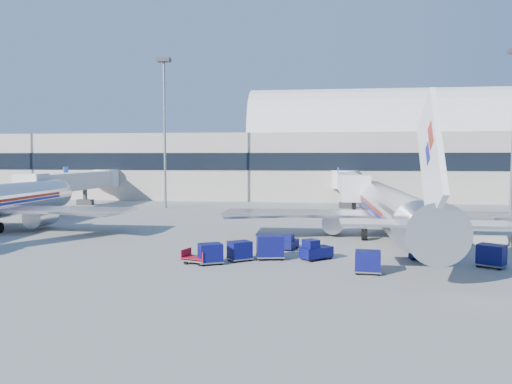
# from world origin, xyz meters

# --- Properties ---
(ground) EXTENTS (260.00, 260.00, 0.00)m
(ground) POSITION_xyz_m (0.00, 0.00, 0.00)
(ground) COLOR gray
(ground) RESTS_ON ground
(terminal) EXTENTS (170.00, 28.15, 21.00)m
(terminal) POSITION_xyz_m (-13.60, 55.96, 7.52)
(terminal) COLOR #B2AA9E
(terminal) RESTS_ON ground
(airliner_main) EXTENTS (32.00, 37.26, 12.07)m
(airliner_main) POSITION_xyz_m (10.00, 4.51, 2.93)
(airliner_main) COLOR silver
(airliner_main) RESTS_ON ground
(jetbridge_near) EXTENTS (4.40, 27.50, 6.25)m
(jetbridge_near) POSITION_xyz_m (7.60, 30.81, 3.93)
(jetbridge_near) COLOR silver
(jetbridge_near) RESTS_ON ground
(jetbridge_mid) EXTENTS (4.40, 27.50, 6.25)m
(jetbridge_mid) POSITION_xyz_m (-34.40, 30.81, 3.93)
(jetbridge_mid) COLOR silver
(jetbridge_mid) RESTS_ON ground
(mast_west) EXTENTS (2.00, 1.20, 22.60)m
(mast_west) POSITION_xyz_m (-20.00, 30.00, 14.79)
(mast_west) COLOR slate
(mast_west) RESTS_ON ground
(barrier_near) EXTENTS (3.00, 0.55, 0.90)m
(barrier_near) POSITION_xyz_m (18.00, 2.00, 0.45)
(barrier_near) COLOR #9E9E96
(barrier_near) RESTS_ON ground
(tug_lead) EXTENTS (2.65, 2.49, 1.59)m
(tug_lead) POSITION_xyz_m (2.88, -5.93, 0.72)
(tug_lead) COLOR #090B48
(tug_lead) RESTS_ON ground
(tug_right) EXTENTS (2.46, 2.13, 1.44)m
(tug_right) POSITION_xyz_m (11.04, -5.21, 0.66)
(tug_right) COLOR #090B48
(tug_right) RESTS_ON ground
(tug_left) EXTENTS (1.56, 2.24, 1.33)m
(tug_left) POSITION_xyz_m (0.69, -2.01, 0.60)
(tug_left) COLOR #090B48
(tug_left) RESTS_ON ground
(cart_train_a) EXTENTS (2.36, 1.97, 1.85)m
(cart_train_a) POSITION_xyz_m (-0.54, -6.12, 0.99)
(cart_train_a) COLOR #090B48
(cart_train_a) RESTS_ON ground
(cart_train_b) EXTENTS (2.11, 2.02, 1.48)m
(cart_train_b) POSITION_xyz_m (-2.74, -7.00, 0.79)
(cart_train_b) COLOR #090B48
(cart_train_b) RESTS_ON ground
(cart_train_c) EXTENTS (2.12, 1.93, 1.52)m
(cart_train_c) POSITION_xyz_m (-4.67, -8.46, 0.81)
(cart_train_c) COLOR #090B48
(cart_train_c) RESTS_ON ground
(cart_solo_near) EXTENTS (1.87, 1.50, 1.54)m
(cart_solo_near) POSITION_xyz_m (6.39, -10.05, 0.82)
(cart_solo_near) COLOR #090B48
(cart_solo_near) RESTS_ON ground
(cart_solo_far) EXTENTS (2.32, 2.21, 1.63)m
(cart_solo_far) POSITION_xyz_m (15.25, -7.03, 0.87)
(cart_solo_far) COLOR #090B48
(cart_solo_far) RESTS_ON ground
(cart_open_red) EXTENTS (2.26, 1.91, 0.52)m
(cart_open_red) POSITION_xyz_m (-5.67, -8.47, 0.37)
(cart_open_red) COLOR slate
(cart_open_red) RESTS_ON ground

